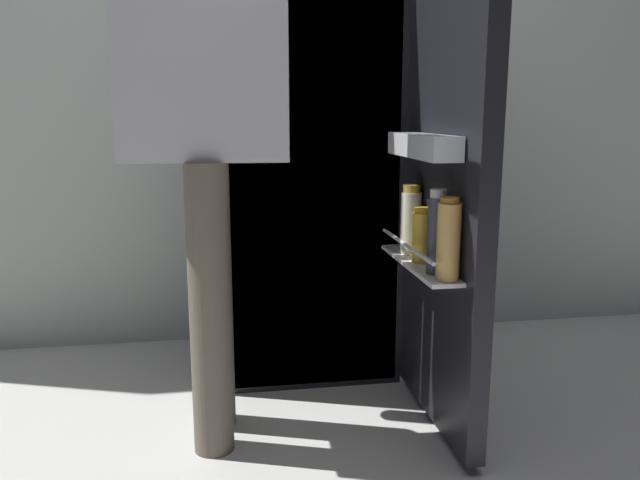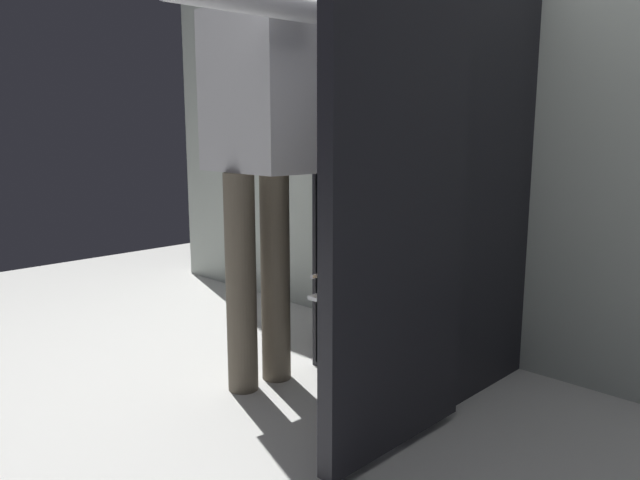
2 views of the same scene
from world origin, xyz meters
TOP-DOWN VIEW (x-y plane):
  - ground_plane at (0.00, 0.00)m, footprint 6.45×6.45m
  - kitchen_wall at (0.00, 0.90)m, footprint 4.40×0.10m
  - refrigerator at (0.03, 0.49)m, footprint 0.73×1.25m
  - person at (-0.34, -0.04)m, footprint 0.57×0.82m

SIDE VIEW (x-z plane):
  - ground_plane at x=0.00m, z-range 0.00..0.00m
  - refrigerator at x=0.03m, z-range 0.00..1.65m
  - person at x=-0.34m, z-range 0.19..1.92m
  - kitchen_wall at x=0.00m, z-range 0.00..2.42m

